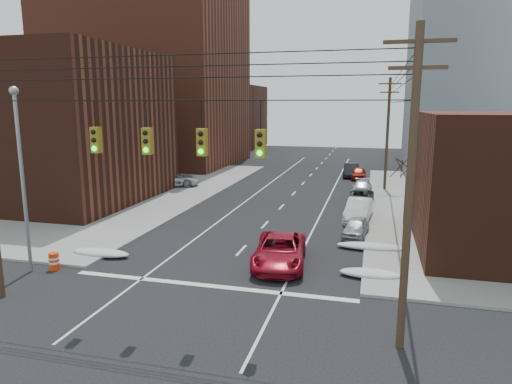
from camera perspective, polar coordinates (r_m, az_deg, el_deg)
The scene contains 26 objects.
ground at distance 16.88m, azimuth -14.11°, elevation -19.54°, with size 160.00×160.00×0.00m, color black.
sidewalk_nw at distance 53.09m, azimuth -25.97°, elevation 0.71°, with size 40.00×40.00×0.15m, color gray.
building_brick_tall at distance 68.56m, azimuth -13.23°, elevation 16.11°, with size 24.00×20.00×30.00m, color brown.
building_brick_near at distance 45.41m, azimuth -25.88°, elevation 7.36°, with size 20.00×16.00×13.00m, color #451E14.
building_brick_far at distance 92.86m, azimuth -6.58°, elevation 9.33°, with size 22.00×18.00×12.00m, color #451E14.
building_glass at distance 84.37m, azimuth 26.51°, elevation 11.52°, with size 20.00×18.00×22.00m, color gray.
utility_pole_right at distance 15.93m, azimuth 18.68°, elevation 0.65°, with size 2.20×0.28×11.00m.
utility_pole_far at distance 46.75m, azimuth 16.12°, elevation 7.21°, with size 2.20×0.28×11.00m.
traffic_signals at distance 17.25m, azimuth -10.22°, elevation 6.43°, with size 17.00×0.42×2.02m.
street_light at distance 25.26m, azimuth -27.30°, elevation 3.05°, with size 0.44×0.44×9.32m.
bare_tree at distance 33.31m, azimuth 18.22°, elevation -0.27°, with size 2.09×2.20×4.93m.
snow_nw at distance 27.44m, azimuth -18.83°, elevation -7.20°, with size 3.50×1.08×0.42m, color silver.
snow_ne at distance 23.64m, azimuth 14.08°, elevation -9.86°, with size 3.00×1.08×0.42m, color silver.
snow_east_far at distance 27.91m, azimuth 14.19°, elevation -6.63°, with size 4.00×1.08×0.42m, color silver.
red_pickup at distance 24.52m, azimuth 2.98°, elevation -7.33°, with size 2.63×5.71×1.59m, color maroon.
parked_car_a at distance 30.40m, azimuth 12.39°, elevation -4.32°, with size 1.44×3.59×1.22m, color #A8A8AD.
parked_car_b at distance 34.63m, azimuth 12.70°, elevation -2.17°, with size 1.66×4.75×1.56m, color white.
parked_car_c at distance 39.97m, azimuth 12.97°, elevation -0.67°, with size 2.08×4.51×1.25m, color black.
parked_car_d at distance 44.33m, azimuth 13.10°, elevation 0.49°, with size 1.84×4.53×1.31m, color #A1A1A6.
parked_car_e at distance 53.72m, azimuth 12.70°, elevation 2.32°, with size 1.62×4.02×1.37m, color maroon.
parked_car_f at distance 55.21m, azimuth 11.81°, elevation 2.69°, with size 1.66×4.75×1.57m, color black.
lot_car_a at distance 43.20m, azimuth -15.85°, elevation 0.24°, with size 1.32×3.79×1.25m, color silver.
lot_car_b at distance 47.80m, azimuth -10.38°, elevation 1.63°, with size 2.48×5.38×1.49m, color silver.
lot_car_c at distance 40.41m, azimuth -24.07°, elevation -0.95°, with size 1.87×4.61×1.34m, color black.
lot_car_d at distance 50.02m, azimuth -14.05°, elevation 1.79°, with size 1.57×3.90×1.33m, color #B6B6BB.
construction_barrel at distance 26.08m, azimuth -23.93°, elevation -7.92°, with size 0.66×0.66×0.91m.
Camera 1 is at (7.28, -12.66, 8.47)m, focal length 32.00 mm.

